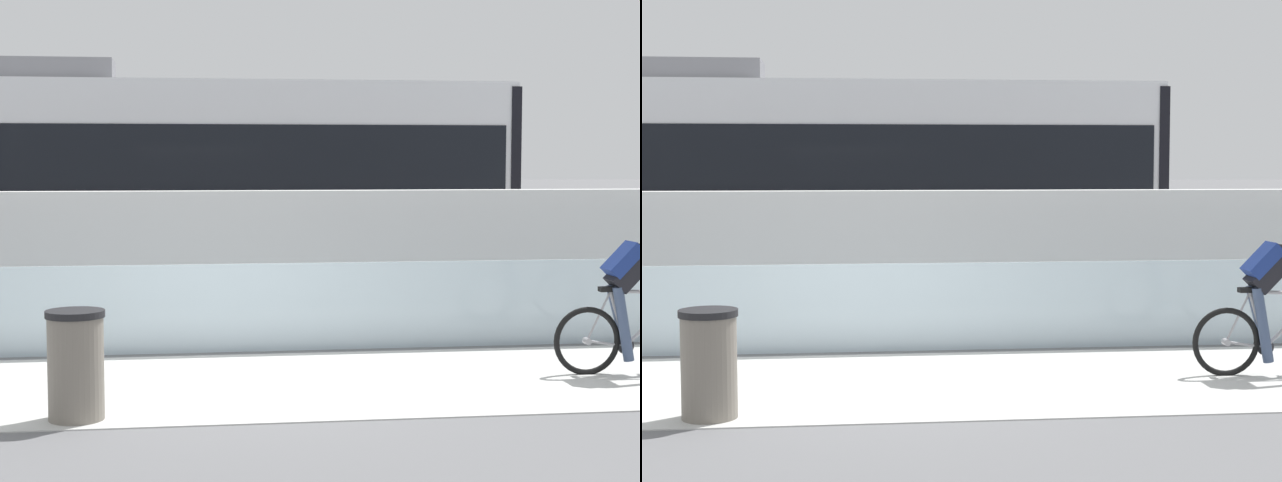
{
  "view_description": "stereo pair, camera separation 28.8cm",
  "coord_description": "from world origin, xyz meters",
  "views": [
    {
      "loc": [
        -0.46,
        -10.45,
        2.26
      ],
      "look_at": [
        1.28,
        2.35,
        1.25
      ],
      "focal_mm": 59.62,
      "sensor_mm": 36.0,
      "label": 1
    },
    {
      "loc": [
        -0.18,
        -10.49,
        2.26
      ],
      "look_at": [
        1.28,
        2.35,
        1.25
      ],
      "focal_mm": 59.62,
      "sensor_mm": 36.0,
      "label": 2
    }
  ],
  "objects": [
    {
      "name": "concrete_barrier_wall",
      "position": [
        0.0,
        3.65,
        0.92
      ],
      "size": [
        32.0,
        0.36,
        1.83
      ],
      "primitive_type": "cube",
      "color": "silver",
      "rests_on": "ground"
    },
    {
      "name": "tram",
      "position": [
        -0.65,
        6.85,
        1.89
      ],
      "size": [
        11.06,
        2.54,
        3.81
      ],
      "color": "silver",
      "rests_on": "ground"
    },
    {
      "name": "tram_rail_far",
      "position": [
        0.0,
        7.57,
        0.0
      ],
      "size": [
        32.0,
        0.08,
        0.01
      ],
      "primitive_type": "cube",
      "color": "#595654",
      "rests_on": "ground"
    },
    {
      "name": "bike_path_deck",
      "position": [
        0.0,
        0.0,
        0.01
      ],
      "size": [
        32.0,
        3.2,
        0.01
      ],
      "primitive_type": "cube",
      "color": "silver",
      "rests_on": "ground"
    },
    {
      "name": "glass_parapet",
      "position": [
        0.0,
        1.85,
        0.52
      ],
      "size": [
        32.0,
        0.05,
        1.03
      ],
      "primitive_type": "cube",
      "color": "silver",
      "rests_on": "ground"
    },
    {
      "name": "tram_rail_near",
      "position": [
        0.0,
        6.13,
        0.0
      ],
      "size": [
        32.0,
        0.08,
        0.01
      ],
      "primitive_type": "cube",
      "color": "#595654",
      "rests_on": "ground"
    },
    {
      "name": "trash_bin",
      "position": [
        -1.33,
        -1.25,
        0.48
      ],
      "size": [
        0.51,
        0.51,
        0.96
      ],
      "color": "slate",
      "rests_on": "ground"
    },
    {
      "name": "ground_plane",
      "position": [
        0.0,
        0.0,
        0.0
      ],
      "size": [
        200.0,
        200.0,
        0.0
      ],
      "primitive_type": "plane",
      "color": "slate"
    },
    {
      "name": "cyclist_on_bike",
      "position": [
        4.28,
        -0.0,
        0.8
      ],
      "size": [
        1.77,
        0.58,
        1.61
      ],
      "color": "black",
      "rests_on": "ground"
    }
  ]
}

